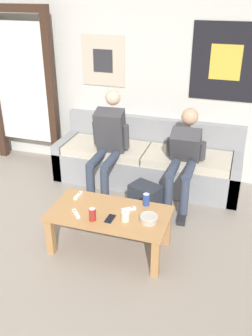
% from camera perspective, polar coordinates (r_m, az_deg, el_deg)
% --- Properties ---
extents(ground_plane, '(18.00, 18.00, 0.00)m').
position_cam_1_polar(ground_plane, '(3.49, -10.09, -17.21)').
color(ground_plane, gray).
extents(wall_back, '(10.00, 0.07, 2.55)m').
position_cam_1_polar(wall_back, '(4.97, 2.12, 13.51)').
color(wall_back, silver).
rests_on(wall_back, ground_plane).
extents(door_frame, '(1.00, 0.10, 2.15)m').
position_cam_1_polar(door_frame, '(5.46, -15.67, 12.92)').
color(door_frame, '#382319').
rests_on(door_frame, ground_plane).
extents(couch, '(2.38, 0.74, 0.79)m').
position_cam_1_polar(couch, '(4.91, 3.26, 0.92)').
color(couch, gray).
rests_on(couch, ground_plane).
extents(coffee_table, '(1.15, 0.60, 0.42)m').
position_cam_1_polar(coffee_table, '(3.64, -2.52, -7.67)').
color(coffee_table, '#B27F4C').
rests_on(coffee_table, ground_plane).
extents(person_seated_adult, '(0.47, 0.87, 1.24)m').
position_cam_1_polar(person_seated_adult, '(4.54, -2.78, 4.09)').
color(person_seated_adult, '#384256').
rests_on(person_seated_adult, ground_plane).
extents(person_seated_teen, '(0.47, 0.89, 1.09)m').
position_cam_1_polar(person_seated_teen, '(4.36, 8.81, 1.91)').
color(person_seated_teen, '#384256').
rests_on(person_seated_teen, ground_plane).
extents(backpack, '(0.39, 0.35, 0.37)m').
position_cam_1_polar(backpack, '(4.24, 2.85, -5.04)').
color(backpack, '#282D38').
rests_on(backpack, ground_plane).
extents(ceramic_bowl, '(0.17, 0.17, 0.07)m').
position_cam_1_polar(ceramic_bowl, '(3.45, 3.50, -7.67)').
color(ceramic_bowl, '#B7B2A8').
rests_on(ceramic_bowl, coffee_table).
extents(pillar_candle, '(0.08, 0.08, 0.10)m').
position_cam_1_polar(pillar_candle, '(3.46, -0.08, -7.39)').
color(pillar_candle, silver).
rests_on(pillar_candle, coffee_table).
extents(drink_can_blue, '(0.07, 0.07, 0.12)m').
position_cam_1_polar(drink_can_blue, '(3.68, 3.09, -4.82)').
color(drink_can_blue, '#28479E').
rests_on(drink_can_blue, coffee_table).
extents(drink_can_red, '(0.07, 0.07, 0.12)m').
position_cam_1_polar(drink_can_red, '(3.47, -5.14, -7.05)').
color(drink_can_red, maroon).
rests_on(drink_can_red, coffee_table).
extents(game_controller_near_left, '(0.14, 0.11, 0.03)m').
position_cam_1_polar(game_controller_near_left, '(3.62, 0.41, -6.29)').
color(game_controller_near_left, white).
rests_on(game_controller_near_left, coffee_table).
extents(game_controller_near_right, '(0.12, 0.13, 0.03)m').
position_cam_1_polar(game_controller_near_right, '(3.58, -7.62, -6.90)').
color(game_controller_near_right, white).
rests_on(game_controller_near_right, coffee_table).
extents(game_controller_far_center, '(0.04, 0.15, 0.03)m').
position_cam_1_polar(game_controller_far_center, '(3.87, -7.28, -4.19)').
color(game_controller_far_center, white).
rests_on(game_controller_far_center, coffee_table).
extents(cell_phone, '(0.07, 0.14, 0.01)m').
position_cam_1_polar(cell_phone, '(3.50, -2.45, -7.71)').
color(cell_phone, black).
rests_on(cell_phone, coffee_table).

